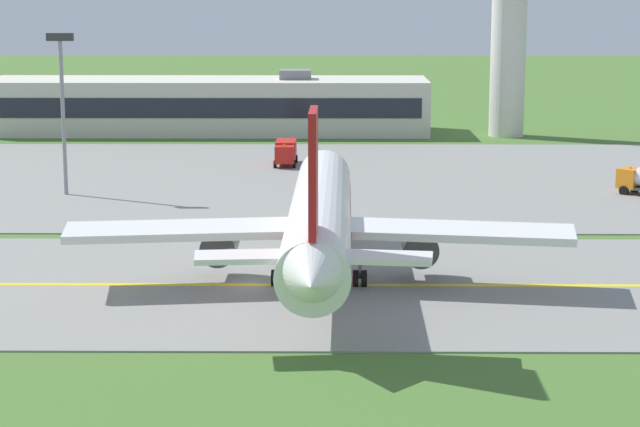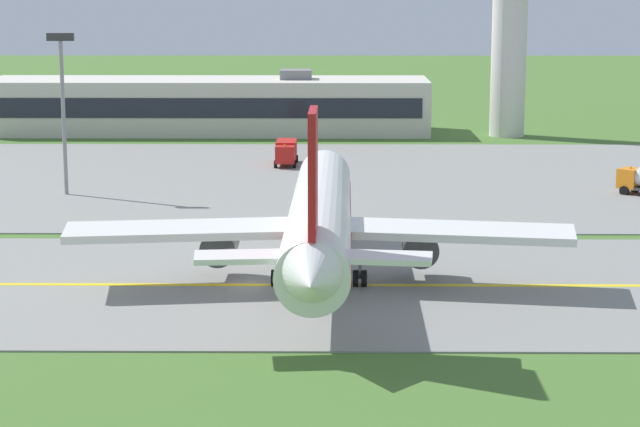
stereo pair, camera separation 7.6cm
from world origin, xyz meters
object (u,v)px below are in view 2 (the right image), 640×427
Objects in this scene: service_truck_fuel at (286,151)px; control_tower at (510,10)px; airplane_lead at (320,219)px; apron_light_mast at (63,93)px.

service_truck_fuel is 39.89m from control_tower.
airplane_lead is 79.97m from control_tower.
control_tower reaches higher than service_truck_fuel.
control_tower is 64.23m from apron_light_mast.
apron_light_mast is at bearing 126.35° from airplane_lead.
control_tower is 1.78× the size of apron_light_mast.
airplane_lead is at bearing -53.65° from apron_light_mast.
control_tower is (23.07, 75.68, 11.68)m from airplane_lead.
service_truck_fuel is 0.41× the size of apron_light_mast.
service_truck_fuel is at bearing -136.69° from control_tower.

